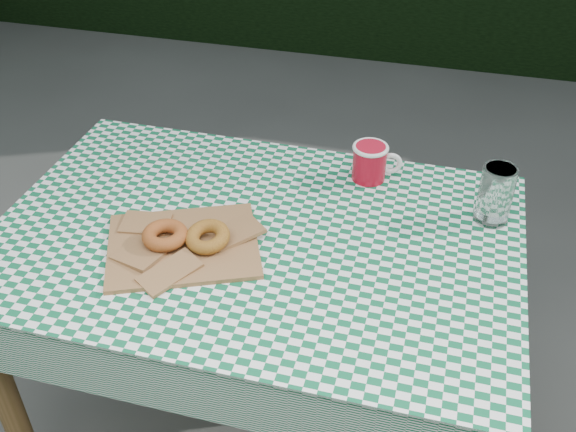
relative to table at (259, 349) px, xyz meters
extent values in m
cube|color=brown|center=(0.00, 0.00, 0.00)|extent=(1.17, 0.78, 0.75)
cube|color=#0E5A36|center=(0.00, 0.00, 0.38)|extent=(1.19, 0.80, 0.01)
cube|color=#976242|center=(-0.14, -0.09, 0.39)|extent=(0.40, 0.37, 0.02)
torus|color=#A04B21|center=(-0.17, -0.09, 0.41)|extent=(0.13, 0.13, 0.03)
torus|color=#A57522|center=(-0.08, -0.07, 0.41)|extent=(0.13, 0.13, 0.03)
cylinder|color=white|center=(0.51, 0.19, 0.45)|extent=(0.10, 0.10, 0.14)
camera|label=1|loc=(0.37, -1.12, 1.31)|focal=41.57mm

